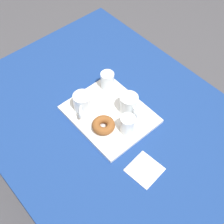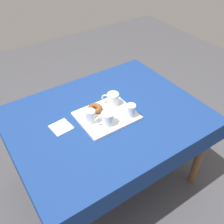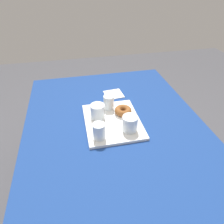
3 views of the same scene
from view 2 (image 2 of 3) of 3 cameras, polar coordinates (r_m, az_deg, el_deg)
name	(u,v)px [view 2 (image 2 of 3)]	position (r m, az deg, el deg)	size (l,w,h in m)	color
ground_plane	(108,176)	(2.37, -0.91, -14.25)	(6.00, 6.00, 0.00)	#47474C
dining_table	(107,124)	(1.88, -1.11, -2.62)	(1.37, 1.08, 0.73)	navy
serving_tray	(107,116)	(1.81, -1.23, -0.82)	(0.40, 0.33, 0.02)	white
tea_mug_left	(107,119)	(1.70, -1.03, -1.55)	(0.13, 0.09, 0.09)	white
tea_mug_right	(113,99)	(1.87, 0.17, 2.89)	(0.11, 0.11, 0.09)	white
water_glass_near	(131,111)	(1.77, 4.23, 0.22)	(0.07, 0.07, 0.09)	white
water_glass_far	(91,117)	(1.73, -4.85, -1.02)	(0.07, 0.07, 0.09)	white
donut_plate_left	(95,111)	(1.83, -3.83, 0.25)	(0.11, 0.11, 0.01)	white
sugar_donut_left	(95,108)	(1.82, -3.86, 0.81)	(0.11, 0.11, 0.04)	brown
paper_napkin	(61,127)	(1.76, -11.34, -3.34)	(0.13, 0.13, 0.01)	white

